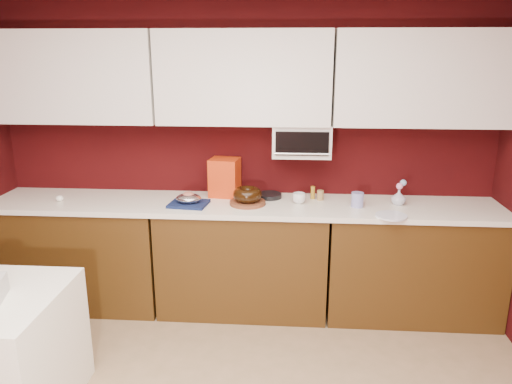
{
  "coord_description": "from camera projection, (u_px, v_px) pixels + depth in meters",
  "views": [
    {
      "loc": [
        0.38,
        -1.76,
        2.06
      ],
      "look_at": [
        0.11,
        1.84,
        1.02
      ],
      "focal_mm": 35.0,
      "sensor_mm": 36.0,
      "label": 1
    }
  ],
  "objects": [
    {
      "name": "wall_back",
      "position": [
        246.0,
        151.0,
        4.1
      ],
      "size": [
        4.0,
        0.02,
        2.5
      ],
      "primitive_type": "cube",
      "color": "#340708",
      "rests_on": "floor"
    },
    {
      "name": "base_cabinet_left",
      "position": [
        83.0,
        254.0,
        4.12
      ],
      "size": [
        1.31,
        0.58,
        0.86
      ],
      "primitive_type": "cube",
      "color": "#442A0D",
      "rests_on": "floor"
    },
    {
      "name": "base_cabinet_center",
      "position": [
        243.0,
        258.0,
        4.02
      ],
      "size": [
        1.31,
        0.58,
        0.86
      ],
      "primitive_type": "cube",
      "color": "#442A0D",
      "rests_on": "floor"
    },
    {
      "name": "base_cabinet_right",
      "position": [
        411.0,
        263.0,
        3.93
      ],
      "size": [
        1.31,
        0.58,
        0.86
      ],
      "primitive_type": "cube",
      "color": "#442A0D",
      "rests_on": "floor"
    },
    {
      "name": "countertop",
      "position": [
        243.0,
        205.0,
        3.9
      ],
      "size": [
        4.0,
        0.62,
        0.04
      ],
      "primitive_type": "cube",
      "color": "white",
      "rests_on": "base_cabinet_center"
    },
    {
      "name": "upper_cabinet_left",
      "position": [
        73.0,
        77.0,
        3.87
      ],
      "size": [
        1.31,
        0.33,
        0.7
      ],
      "primitive_type": "cube",
      "color": "white",
      "rests_on": "wall_back"
    },
    {
      "name": "upper_cabinet_center",
      "position": [
        244.0,
        78.0,
        3.77
      ],
      "size": [
        1.31,
        0.33,
        0.7
      ],
      "primitive_type": "cube",
      "color": "white",
      "rests_on": "wall_back"
    },
    {
      "name": "upper_cabinet_right",
      "position": [
        423.0,
        78.0,
        3.68
      ],
      "size": [
        1.31,
        0.33,
        0.7
      ],
      "primitive_type": "cube",
      "color": "white",
      "rests_on": "wall_back"
    },
    {
      "name": "toaster_oven",
      "position": [
        302.0,
        140.0,
        3.89
      ],
      "size": [
        0.45,
        0.3,
        0.25
      ],
      "primitive_type": "cube",
      "color": "white",
      "rests_on": "upper_cabinet_center"
    },
    {
      "name": "toaster_oven_door",
      "position": [
        302.0,
        144.0,
        3.74
      ],
      "size": [
        0.4,
        0.02,
        0.18
      ],
      "primitive_type": "cube",
      "color": "black",
      "rests_on": "toaster_oven"
    },
    {
      "name": "toaster_oven_handle",
      "position": [
        302.0,
        154.0,
        3.74
      ],
      "size": [
        0.42,
        0.02,
        0.02
      ],
      "primitive_type": "cylinder",
      "rotation": [
        0.0,
        1.57,
        0.0
      ],
      "color": "silver",
      "rests_on": "toaster_oven"
    },
    {
      "name": "cake_base",
      "position": [
        248.0,
        203.0,
        3.86
      ],
      "size": [
        0.37,
        0.37,
        0.03
      ],
      "primitive_type": "cylinder",
      "rotation": [
        0.0,
        0.0,
        -0.43
      ],
      "color": "brown",
      "rests_on": "countertop"
    },
    {
      "name": "bundt_cake",
      "position": [
        248.0,
        194.0,
        3.84
      ],
      "size": [
        0.27,
        0.27,
        0.09
      ],
      "primitive_type": "torus",
      "rotation": [
        0.0,
        0.0,
        0.23
      ],
      "color": "black",
      "rests_on": "cake_base"
    },
    {
      "name": "navy_towel",
      "position": [
        189.0,
        204.0,
        3.84
      ],
      "size": [
        0.31,
        0.27,
        0.02
      ],
      "primitive_type": "cube",
      "rotation": [
        0.0,
        0.0,
        -0.12
      ],
      "color": "#121E46",
      "rests_on": "countertop"
    },
    {
      "name": "foil_ham_nest",
      "position": [
        189.0,
        198.0,
        3.83
      ],
      "size": [
        0.2,
        0.17,
        0.07
      ],
      "primitive_type": "ellipsoid",
      "rotation": [
        0.0,
        0.0,
        -0.06
      ],
      "color": "silver",
      "rests_on": "navy_towel"
    },
    {
      "name": "roasted_ham",
      "position": [
        188.0,
        195.0,
        3.82
      ],
      "size": [
        0.1,
        0.08,
        0.06
      ],
      "primitive_type": "ellipsoid",
      "rotation": [
        0.0,
        0.0,
        -0.11
      ],
      "color": "#B66653",
      "rests_on": "foil_ham_nest"
    },
    {
      "name": "pandoro_box",
      "position": [
        225.0,
        177.0,
        4.05
      ],
      "size": [
        0.25,
        0.23,
        0.31
      ],
      "primitive_type": "cube",
      "rotation": [
        0.0,
        0.0,
        -0.14
      ],
      "color": "#B1160B",
      "rests_on": "countertop"
    },
    {
      "name": "dark_pan",
      "position": [
        269.0,
        196.0,
        4.03
      ],
      "size": [
        0.2,
        0.2,
        0.03
      ],
      "primitive_type": "cylinder",
      "rotation": [
        0.0,
        0.0,
        0.03
      ],
      "color": "black",
      "rests_on": "countertop"
    },
    {
      "name": "coffee_mug",
      "position": [
        299.0,
        197.0,
        3.87
      ],
      "size": [
        0.12,
        0.12,
        0.1
      ],
      "primitive_type": "imported",
      "rotation": [
        0.0,
        0.0,
        0.6
      ],
      "color": "white",
      "rests_on": "countertop"
    },
    {
      "name": "blue_jar",
      "position": [
        357.0,
        200.0,
        3.79
      ],
      "size": [
        0.1,
        0.1,
        0.11
      ],
      "primitive_type": "cylinder",
      "rotation": [
        0.0,
        0.0,
        -0.02
      ],
      "color": "#1B2095",
      "rests_on": "countertop"
    },
    {
      "name": "flower_vase",
      "position": [
        399.0,
        196.0,
        3.83
      ],
      "size": [
        0.11,
        0.11,
        0.13
      ],
      "primitive_type": "imported",
      "rotation": [
        0.0,
        0.0,
        -0.33
      ],
      "color": "#B0B6C8",
      "rests_on": "countertop"
    },
    {
      "name": "flower_pink",
      "position": [
        400.0,
        186.0,
        3.81
      ],
      "size": [
        0.05,
        0.05,
        0.05
      ],
      "primitive_type": "sphere",
      "color": "pink",
      "rests_on": "flower_vase"
    },
    {
      "name": "flower_blue",
      "position": [
        403.0,
        183.0,
        3.82
      ],
      "size": [
        0.05,
        0.05,
        0.05
      ],
      "primitive_type": "sphere",
      "color": "#85A9D4",
      "rests_on": "flower_vase"
    },
    {
      "name": "china_plate",
      "position": [
        391.0,
        216.0,
        3.58
      ],
      "size": [
        0.27,
        0.27,
        0.01
      ],
      "primitive_type": "cylinder",
      "rotation": [
        0.0,
        0.0,
        -0.21
      ],
      "color": "white",
      "rests_on": "countertop"
    },
    {
      "name": "amber_bottle",
      "position": [
        313.0,
        192.0,
        3.99
      ],
      "size": [
        0.04,
        0.04,
        0.1
      ],
      "primitive_type": "cylinder",
      "rotation": [
        0.0,
        0.0,
        -0.1
      ],
      "color": "olive",
      "rests_on": "countertop"
    },
    {
      "name": "paper_cup",
      "position": [
        320.0,
        195.0,
        3.96
      ],
      "size": [
        0.06,
        0.06,
        0.08
      ],
      "primitive_type": "cylinder",
      "rotation": [
        0.0,
        0.0,
        -0.22
      ],
      "color": "olive",
      "rests_on": "countertop"
    },
    {
      "name": "egg_left",
      "position": [
        60.0,
        198.0,
        3.96
      ],
      "size": [
        0.06,
        0.05,
        0.04
      ],
      "primitive_type": "ellipsoid",
      "rotation": [
        0.0,
        0.0,
        0.11
      ],
      "color": "white",
      "rests_on": "countertop"
    },
    {
      "name": "egg_right",
      "position": [
        59.0,
        198.0,
        3.93
      ],
      "size": [
        0.06,
        0.05,
        0.05
      ],
      "primitive_type": "ellipsoid",
      "rotation": [
        0.0,
        0.0,
        0.1
      ],
      "color": "white",
      "rests_on": "countertop"
    }
  ]
}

